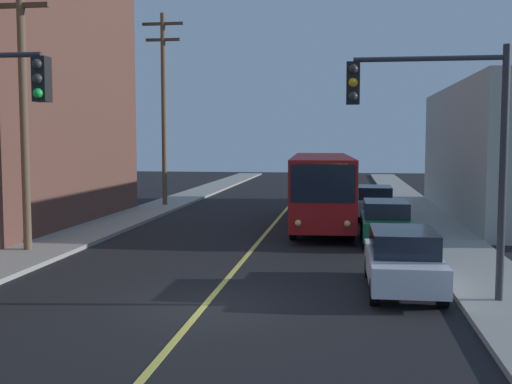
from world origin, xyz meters
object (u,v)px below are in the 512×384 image
object	(u,v)px
parked_car_silver	(375,202)
utility_pole_mid	(164,101)
parked_car_white	(403,259)
traffic_signal_right_corner	(437,125)
city_bus	(321,186)
parked_car_green	(386,221)
utility_pole_near	(23,92)

from	to	relation	value
parked_car_silver	utility_pole_mid	world-z (taller)	utility_pole_mid
parked_car_white	traffic_signal_right_corner	xyz separation A→B (m)	(0.61, -1.20, 3.46)
city_bus	utility_pole_mid	distance (m)	12.21
city_bus	traffic_signal_right_corner	size ratio (longest dim) A/B	2.04
city_bus	traffic_signal_right_corner	world-z (taller)	traffic_signal_right_corner
parked_car_white	traffic_signal_right_corner	world-z (taller)	traffic_signal_right_corner
parked_car_green	traffic_signal_right_corner	xyz separation A→B (m)	(0.57, -8.89, 3.46)
parked_car_white	utility_pole_mid	distance (m)	22.92
parked_car_white	parked_car_green	size ratio (longest dim) A/B	1.00
traffic_signal_right_corner	parked_car_white	bearing A→B (deg)	116.79
traffic_signal_right_corner	city_bus	bearing A→B (deg)	103.38
parked_car_white	parked_car_green	bearing A→B (deg)	89.74
parked_car_silver	utility_pole_mid	bearing A→B (deg)	162.97
parked_car_green	parked_car_silver	size ratio (longest dim) A/B	0.99
parked_car_white	traffic_signal_right_corner	bearing A→B (deg)	-63.21
city_bus	utility_pole_mid	size ratio (longest dim) A/B	1.11
city_bus	parked_car_green	size ratio (longest dim) A/B	2.78
city_bus	parked_car_green	bearing A→B (deg)	-60.17
traffic_signal_right_corner	parked_car_silver	bearing A→B (deg)	92.25
city_bus	parked_car_white	distance (m)	12.60
parked_car_silver	parked_car_green	bearing A→B (deg)	-89.45
parked_car_silver	city_bus	bearing A→B (deg)	-131.75
parked_car_green	utility_pole_mid	bearing A→B (deg)	137.15
utility_pole_mid	utility_pole_near	bearing A→B (deg)	-91.71
parked_car_silver	utility_pole_near	bearing A→B (deg)	-137.09
city_bus	utility_pole_near	world-z (taller)	utility_pole_near
city_bus	parked_car_silver	xyz separation A→B (m)	(2.57, 2.87, -0.98)
parked_car_green	parked_car_silver	xyz separation A→B (m)	(-0.07, 7.47, 0.00)
parked_car_silver	utility_pole_mid	size ratio (longest dim) A/B	0.40
city_bus	parked_car_green	world-z (taller)	city_bus
utility_pole_mid	traffic_signal_right_corner	xyz separation A→B (m)	(12.56, -20.02, -1.86)
city_bus	parked_car_silver	size ratio (longest dim) A/B	2.76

